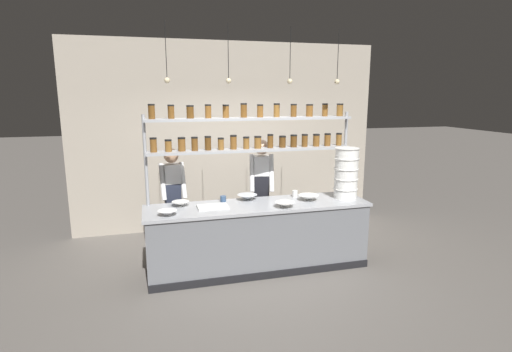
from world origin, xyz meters
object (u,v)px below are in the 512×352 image
object	(u,v)px
cutting_board	(213,207)
prep_bowl_center_back	(247,197)
prep_bowl_near_left	(285,205)
spice_shelf_unit	(252,137)
serving_cup_front	(223,199)
chef_left	(173,196)
prep_bowl_far_left	(309,198)
container_stack	(346,173)
prep_bowl_near_right	(167,213)
serving_cup_by_board	(295,194)
chef_center	(261,188)
prep_bowl_center_front	(181,204)

from	to	relation	value
cutting_board	prep_bowl_center_back	xyz separation A→B (m)	(0.53, 0.26, 0.03)
prep_bowl_near_left	cutting_board	bearing A→B (deg)	165.95
spice_shelf_unit	prep_bowl_center_back	bearing A→B (deg)	-139.71
cutting_board	serving_cup_front	xyz separation A→B (m)	(0.19, 0.25, 0.03)
chef_left	prep_bowl_far_left	distance (m)	1.95
container_stack	cutting_board	world-z (taller)	container_stack
cutting_board	prep_bowl_near_right	distance (m)	0.62
serving_cup_front	chef_left	bearing A→B (deg)	145.48
container_stack	prep_bowl_near_right	distance (m)	2.53
prep_bowl_far_left	serving_cup_by_board	bearing A→B (deg)	118.16
prep_bowl_center_back	prep_bowl_near_right	bearing A→B (deg)	-157.95
chef_left	container_stack	distance (m)	2.51
chef_center	prep_bowl_center_back	world-z (taller)	chef_center
chef_center	prep_bowl_near_left	distance (m)	0.84
container_stack	serving_cup_front	xyz separation A→B (m)	(-1.73, 0.26, -0.32)
prep_bowl_center_back	chef_left	bearing A→B (deg)	156.08
prep_bowl_center_front	prep_bowl_near_right	distance (m)	0.43
chef_left	container_stack	xyz separation A→B (m)	(2.38, -0.71, 0.35)
prep_bowl_center_front	prep_bowl_near_right	bearing A→B (deg)	-116.33
spice_shelf_unit	cutting_board	world-z (taller)	spice_shelf_unit
chef_left	serving_cup_front	size ratio (longest dim) A/B	19.65
prep_bowl_near_right	serving_cup_by_board	distance (m)	1.88
prep_bowl_near_left	prep_bowl_near_right	xyz separation A→B (m)	(-1.51, 0.03, -0.00)
spice_shelf_unit	chef_center	size ratio (longest dim) A/B	1.69
container_stack	prep_bowl_near_right	bearing A→B (deg)	-175.66
prep_bowl_center_front	serving_cup_front	xyz separation A→B (m)	(0.59, 0.06, 0.01)
spice_shelf_unit	prep_bowl_center_front	bearing A→B (deg)	-171.84
cutting_board	serving_cup_front	distance (m)	0.32
chef_left	prep_bowl_far_left	size ratio (longest dim) A/B	5.70
cutting_board	serving_cup_by_board	size ratio (longest dim) A/B	4.17
serving_cup_front	spice_shelf_unit	bearing A→B (deg)	10.70
chef_center	prep_bowl_near_right	bearing A→B (deg)	-137.70
chef_left	prep_bowl_center_front	size ratio (longest dim) A/B	7.01
chef_left	chef_center	xyz separation A→B (m)	(1.31, -0.10, 0.07)
chef_left	container_stack	world-z (taller)	container_stack
spice_shelf_unit	chef_center	bearing A→B (deg)	50.91
cutting_board	serving_cup_front	world-z (taller)	serving_cup_front
prep_bowl_center_front	prep_bowl_center_back	xyz separation A→B (m)	(0.93, 0.07, 0.01)
prep_bowl_far_left	serving_cup_front	xyz separation A→B (m)	(-1.17, 0.24, 0.00)
serving_cup_by_board	container_stack	bearing A→B (deg)	-19.90
prep_bowl_center_front	spice_shelf_unit	bearing A→B (deg)	8.16
prep_bowl_near_left	serving_cup_by_board	xyz separation A→B (m)	(0.32, 0.47, 0.01)
cutting_board	prep_bowl_near_left	distance (m)	0.95
chef_center	cutting_board	size ratio (longest dim) A/B	4.31
spice_shelf_unit	prep_bowl_near_right	distance (m)	1.57
serving_cup_front	chef_center	bearing A→B (deg)	28.07
prep_bowl_near_left	serving_cup_front	bearing A→B (deg)	146.69
prep_bowl_center_back	container_stack	bearing A→B (deg)	-10.89
chef_center	prep_bowl_near_right	distance (m)	1.64
prep_bowl_center_back	prep_bowl_near_right	distance (m)	1.21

